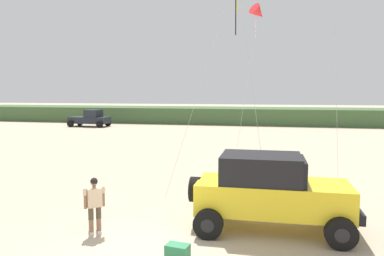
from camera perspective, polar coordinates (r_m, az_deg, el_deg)
ground_plane at (r=10.32m, az=-7.66°, el=-17.89°), size 220.00×220.00×0.00m
dune_ridge at (r=48.83m, az=15.24°, el=1.76°), size 90.00×7.69×2.00m
jeep at (r=11.38m, az=11.85°, el=-9.31°), size 4.86×2.41×2.26m
person_watching at (r=11.24m, az=-14.67°, el=-10.97°), size 0.51×0.46×1.67m
cooler_box at (r=9.63m, az=-2.22°, el=-18.40°), size 0.61×0.44×0.38m
distant_pickup at (r=45.32m, az=-15.26°, el=1.40°), size 4.65×2.48×1.98m
kite_blue_swept at (r=24.30m, az=10.07°, el=16.92°), size 1.55×5.86×9.53m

